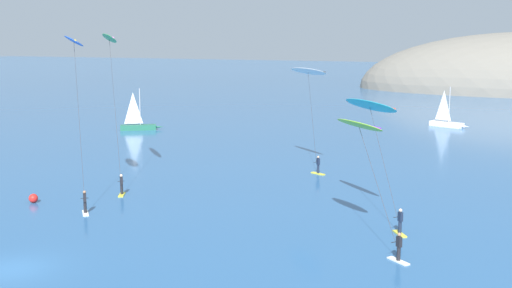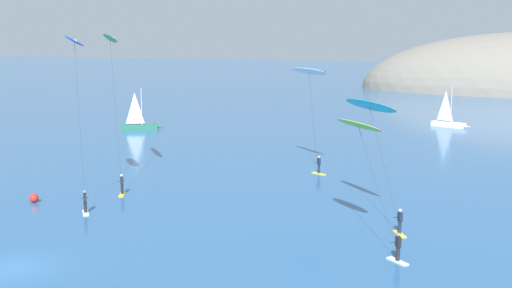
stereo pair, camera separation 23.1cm
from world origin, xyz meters
name	(u,v)px [view 2 (the right image)]	position (x,y,z in m)	size (l,w,h in m)	color
ground_plane	(12,269)	(0.00, 0.00, 0.00)	(600.00, 600.00, 0.00)	#285689
sailboat_near	(142,125)	(-24.22, 47.76, 0.64)	(5.48, 4.10, 5.70)	#23664C
sailboat_far	(450,123)	(13.95, 68.07, 0.64)	(5.83, 3.21, 5.70)	white
kitesurfer_green	(111,49)	(-7.82, 19.84, 11.60)	(6.63, 7.26, 12.96)	yellow
kitesurfer_white	(310,79)	(5.82, 31.76, 8.71)	(5.49, 4.91, 9.82)	yellow
kitesurfer_blue	(75,54)	(-6.87, 14.17, 11.32)	(6.27, 6.68, 12.78)	silver
kitesurfer_lime	(362,136)	(16.13, 12.58, 6.66)	(6.19, 5.57, 7.66)	silver
kitesurfer_cyan	(372,114)	(15.40, 17.69, 7.43)	(6.18, 6.15, 8.44)	yellow
marker_buoy	(34,198)	(-9.30, 11.52, 0.35)	(0.70, 0.70, 0.70)	red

